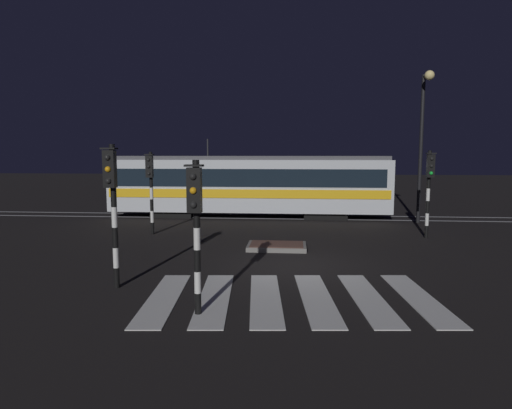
{
  "coord_description": "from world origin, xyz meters",
  "views": [
    {
      "loc": [
        0.05,
        -13.16,
        3.35
      ],
      "look_at": [
        -1.42,
        3.81,
        1.4
      ],
      "focal_mm": 31.0,
      "sensor_mm": 36.0,
      "label": 1
    }
  ],
  "objects_px": {
    "street_lamp_trackside_right": "(423,129)",
    "traffic_light_kerb_mid_left": "(196,214)",
    "traffic_light_corner_far_left": "(150,180)",
    "traffic_light_corner_near_left": "(112,194)",
    "traffic_light_corner_far_right": "(429,181)",
    "tram": "(249,184)"
  },
  "relations": [
    {
      "from": "street_lamp_trackside_right",
      "to": "traffic_light_kerb_mid_left",
      "type": "bearing_deg",
      "value": -121.6
    },
    {
      "from": "traffic_light_corner_far_left",
      "to": "traffic_light_corner_near_left",
      "type": "distance_m",
      "value": 7.54
    },
    {
      "from": "traffic_light_corner_far_right",
      "to": "traffic_light_kerb_mid_left",
      "type": "xyz_separation_m",
      "value": [
        -7.29,
        -9.18,
        -0.17
      ]
    },
    {
      "from": "traffic_light_corner_near_left",
      "to": "traffic_light_kerb_mid_left",
      "type": "bearing_deg",
      "value": -34.31
    },
    {
      "from": "traffic_light_kerb_mid_left",
      "to": "traffic_light_corner_near_left",
      "type": "distance_m",
      "value": 2.97
    },
    {
      "from": "traffic_light_corner_far_right",
      "to": "street_lamp_trackside_right",
      "type": "xyz_separation_m",
      "value": [
        0.78,
        3.94,
        2.22
      ]
    },
    {
      "from": "traffic_light_corner_far_left",
      "to": "traffic_light_corner_far_right",
      "type": "bearing_deg",
      "value": 0.61
    },
    {
      "from": "traffic_light_corner_far_left",
      "to": "traffic_light_corner_near_left",
      "type": "height_order",
      "value": "traffic_light_corner_near_left"
    },
    {
      "from": "traffic_light_corner_far_left",
      "to": "traffic_light_kerb_mid_left",
      "type": "relative_size",
      "value": 1.06
    },
    {
      "from": "traffic_light_corner_far_right",
      "to": "traffic_light_corner_near_left",
      "type": "relative_size",
      "value": 0.97
    },
    {
      "from": "traffic_light_corner_near_left",
      "to": "tram",
      "type": "relative_size",
      "value": 0.24
    },
    {
      "from": "traffic_light_corner_near_left",
      "to": "tram",
      "type": "distance_m",
      "value": 13.15
    },
    {
      "from": "traffic_light_corner_far_left",
      "to": "traffic_light_corner_far_right",
      "type": "height_order",
      "value": "traffic_light_corner_far_right"
    },
    {
      "from": "tram",
      "to": "street_lamp_trackside_right",
      "type": "bearing_deg",
      "value": -10.24
    },
    {
      "from": "traffic_light_corner_near_left",
      "to": "tram",
      "type": "xyz_separation_m",
      "value": [
        2.02,
        12.98,
        -0.62
      ]
    },
    {
      "from": "tram",
      "to": "traffic_light_corner_far_left",
      "type": "bearing_deg",
      "value": -122.1
    },
    {
      "from": "traffic_light_kerb_mid_left",
      "to": "tram",
      "type": "bearing_deg",
      "value": 91.66
    },
    {
      "from": "traffic_light_corner_far_left",
      "to": "street_lamp_trackside_right",
      "type": "distance_m",
      "value": 12.87
    },
    {
      "from": "traffic_light_corner_far_right",
      "to": "traffic_light_kerb_mid_left",
      "type": "bearing_deg",
      "value": -128.48
    },
    {
      "from": "traffic_light_corner_near_left",
      "to": "street_lamp_trackside_right",
      "type": "relative_size",
      "value": 0.5
    },
    {
      "from": "traffic_light_corner_far_right",
      "to": "traffic_light_corner_near_left",
      "type": "xyz_separation_m",
      "value": [
        -9.74,
        -7.51,
        0.07
      ]
    },
    {
      "from": "traffic_light_corner_far_left",
      "to": "street_lamp_trackside_right",
      "type": "xyz_separation_m",
      "value": [
        12.0,
        4.06,
        2.25
      ]
    }
  ]
}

